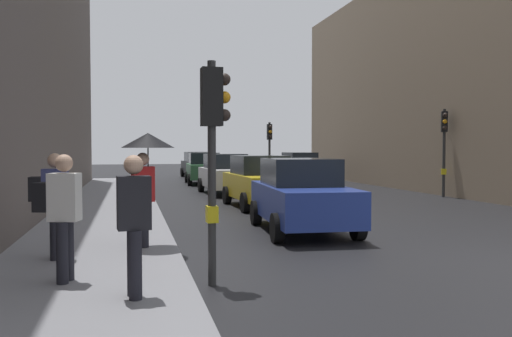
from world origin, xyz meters
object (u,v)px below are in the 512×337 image
Objects in this scene: traffic_light_near_left at (213,131)px; car_white_compact at (226,174)px; car_silver_hatchback at (298,167)px; car_dark_suv at (198,165)px; pedestrian_with_grey_backpack at (53,199)px; pedestrian_in_dark_coat at (134,220)px; traffic_light_far_median at (270,142)px; traffic_light_mid_street at (444,136)px; pedestrian_with_black_backpack at (61,210)px; car_yellow_taxi at (261,181)px; car_green_estate at (204,168)px; car_blue_van at (302,195)px; pedestrian_with_umbrella at (146,157)px.

traffic_light_near_left is 0.77× the size of car_white_compact.
car_silver_hatchback is 1.00× the size of car_dark_suv.
car_dark_suv is at bearing 132.05° from car_silver_hatchback.
pedestrian_in_dark_coat is (1.31, -2.65, -0.03)m from pedestrian_with_grey_backpack.
pedestrian_with_grey_backpack is (-11.07, -20.88, 0.29)m from car_silver_hatchback.
traffic_light_near_left is 28.67m from car_dark_suv.
car_silver_hatchback is (8.63, 22.57, -1.38)m from traffic_light_near_left.
traffic_light_near_left is 0.77× the size of car_silver_hatchback.
traffic_light_far_median reaches higher than pedestrian_in_dark_coat.
traffic_light_near_left is 16.25m from traffic_light_mid_street.
traffic_light_mid_street is 0.84× the size of car_dark_suv.
pedestrian_with_black_backpack is at bearing 178.31° from traffic_light_near_left.
car_dark_suv is 28.90m from pedestrian_with_black_backpack.
pedestrian_with_grey_backpack is at bearing -124.47° from car_yellow_taxi.
car_green_estate and car_dark_suv have the same top height.
pedestrian_with_black_backpack is (-4.94, -4.41, 0.29)m from car_blue_van.
traffic_light_far_median is 1.93× the size of pedestrian_with_black_backpack.
car_silver_hatchback is 2.41× the size of pedestrian_in_dark_coat.
car_silver_hatchback is at bearing 66.70° from car_yellow_taxi.
car_silver_hatchback and car_green_estate have the same top height.
traffic_light_far_median reaches higher than traffic_light_near_left.
car_yellow_taxi and car_blue_van have the same top height.
traffic_light_far_median is 9.82m from traffic_light_mid_street.
pedestrian_with_umbrella is at bearing -111.91° from traffic_light_far_median.
car_yellow_taxi is at bearing 61.74° from pedestrian_with_black_backpack.
pedestrian_with_grey_backpack is (-5.35, -13.60, 0.29)m from car_white_compact.
car_yellow_taxi is (3.14, 9.83, -1.38)m from traffic_light_near_left.
car_white_compact is 0.99× the size of car_dark_suv.
car_white_compact is (-5.72, -7.28, 0.00)m from car_silver_hatchback.
car_yellow_taxi is 12.22m from car_green_estate.
pedestrian_in_dark_coat reaches higher than car_green_estate.
traffic_light_near_left is 2.38m from pedestrian_with_black_backpack.
pedestrian_with_grey_backpack reaches higher than car_dark_suv.
car_dark_suv is at bearing 108.39° from traffic_light_far_median.
traffic_light_near_left reaches higher than pedestrian_in_dark_coat.
pedestrian_with_umbrella reaches higher than car_silver_hatchback.
traffic_light_mid_street is 13.51m from car_green_estate.
pedestrian_with_grey_backpack is at bearing 116.23° from pedestrian_in_dark_coat.
traffic_light_mid_street is 9.32m from car_white_compact.
traffic_light_far_median is 0.80× the size of car_yellow_taxi.
traffic_light_mid_street is at bearing -58.08° from traffic_light_far_median.
traffic_light_far_median is at bearing -71.61° from car_dark_suv.
traffic_light_far_median is 22.20m from pedestrian_in_dark_coat.
car_white_compact is 13.16m from car_dark_suv.
pedestrian_with_umbrella reaches higher than car_yellow_taxi.
car_yellow_taxi is 2.41× the size of pedestrian_with_grey_backpack.
traffic_light_near_left is 1.85× the size of pedestrian_with_black_backpack.
pedestrian_in_dark_coat is (-12.47, -12.61, -1.36)m from traffic_light_mid_street.
traffic_light_mid_street reaches higher than pedestrian_with_grey_backpack.
car_yellow_taxi is at bearing -90.59° from car_dark_suv.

